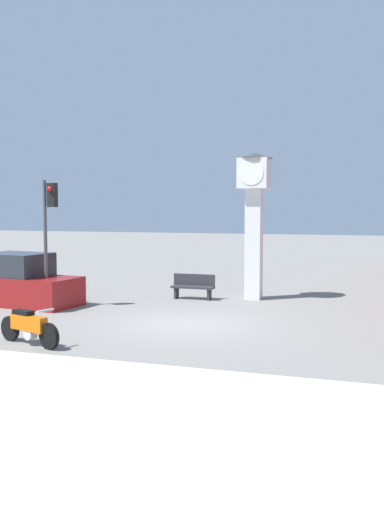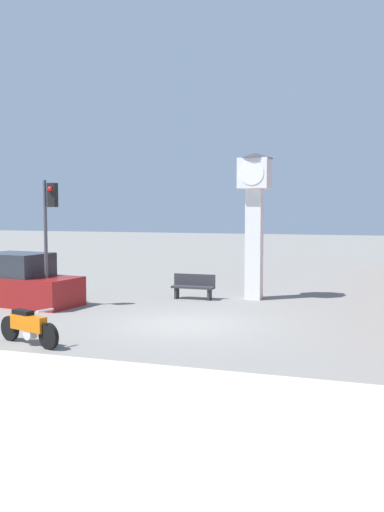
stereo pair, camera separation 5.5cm
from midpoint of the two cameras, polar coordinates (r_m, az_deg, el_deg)
ground_plane at (r=16.65m, az=-0.43°, el=-6.84°), size 120.00×120.00×0.00m
sidewalk_strip at (r=9.99m, az=-15.05°, el=-14.63°), size 36.00×6.00×0.10m
motorcycle at (r=14.66m, az=-15.94°, el=-6.79°), size 2.07×0.83×0.95m
clock_tower at (r=21.09m, az=6.35°, el=5.25°), size 1.31×1.31×5.37m
traffic_light at (r=19.70m, az=-14.03°, el=3.47°), size 0.50×0.35×4.30m
bench at (r=21.16m, az=0.23°, el=-3.01°), size 1.60×0.44×0.92m
parked_car at (r=20.85m, az=-16.72°, el=-2.60°), size 4.40×2.34×1.80m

